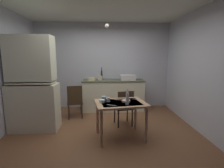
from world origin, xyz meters
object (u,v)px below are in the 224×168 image
Objects in this scene: hand_pump at (102,74)px; mixing_bowl_counter at (91,79)px; mug_dark at (104,98)px; sink_basin at (128,77)px; hutch_cabinet at (33,87)px; dining_table at (121,108)px; chair_far_side at (124,107)px; chair_by_counter at (75,101)px; glass_bottle at (127,98)px; serving_bowl_wide at (126,101)px.

mixing_bowl_counter is (-0.31, -0.10, -0.13)m from hand_pump.
sink_basin is at bearing 66.37° from mug_dark.
sink_basin is at bearing -3.27° from hand_pump.
hutch_cabinet reaches higher than dining_table.
mug_dark is (0.38, -1.62, -0.18)m from mixing_bowl_counter.
chair_far_side is 1.36m from chair_by_counter.
mixing_bowl_counter is 1.93m from dining_table.
glass_bottle is at bearing -98.37° from sink_basin.
sink_basin is (2.28, 1.33, 0.04)m from hutch_cabinet.
serving_bowl_wide is at bearing -74.74° from hand_pump.
hutch_cabinet is 1.60m from mug_dark.
chair_far_side is at bearing 87.20° from glass_bottle.
mixing_bowl_counter is at bearing 125.88° from chair_far_side.
hand_pump is 2.11m from glass_bottle.
serving_bowl_wide is at bearing 89.28° from glass_bottle.
sink_basin is at bearing 30.26° from hutch_cabinet.
serving_bowl_wide is 0.56× the size of glass_bottle.
serving_bowl_wide is 0.46m from mug_dark.
serving_bowl_wide is at bearing -93.54° from chair_far_side.
dining_table is 0.17m from serving_bowl_wide.
chair_by_counter reaches higher than chair_far_side.
dining_table is (0.39, -1.86, -0.47)m from hand_pump.
serving_bowl_wide is 1.95× the size of mug_dark.
hand_pump is at bearing 176.73° from sink_basin.
mixing_bowl_counter is 0.26× the size of chair_by_counter.
chair_by_counter is at bearing -122.45° from mixing_bowl_counter.
mug_dark is 0.55m from glass_bottle.
mug_dark is at bearing 163.84° from serving_bowl_wide.
chair_far_side is (2.03, 0.11, -0.51)m from hutch_cabinet.
mixing_bowl_counter is 0.77× the size of glass_bottle.
mug_dark is (0.06, -1.71, -0.31)m from hand_pump.
chair_by_counter is (-0.39, -0.62, -0.50)m from mixing_bowl_counter.
glass_bottle is (-0.00, -0.20, 0.11)m from serving_bowl_wide.
chair_far_side is at bearing 86.46° from serving_bowl_wide.
chair_by_counter is at bearing 40.22° from hutch_cabinet.
hand_pump is at bearing 16.90° from mixing_bowl_counter.
dining_table is 1.25× the size of chair_far_side.
sink_basin is 0.41× the size of dining_table.
hutch_cabinet reaches higher than glass_bottle.
dining_table is at bearing -14.56° from hutch_cabinet.
sink_basin is 1.90m from dining_table.
hutch_cabinet reaches higher than mug_dark.
glass_bottle is at bearing -18.44° from hutch_cabinet.
mixing_bowl_counter is 1.67m from mug_dark.
glass_bottle reaches higher than chair_by_counter.
mixing_bowl_counter is (-1.11, -0.05, -0.04)m from sink_basin.
mixing_bowl_counter is 0.27× the size of chair_far_side.
chair_by_counter is at bearing 133.69° from dining_table.
sink_basin is at bearing 2.59° from mixing_bowl_counter.
dining_table is at bearing -78.18° from hand_pump.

